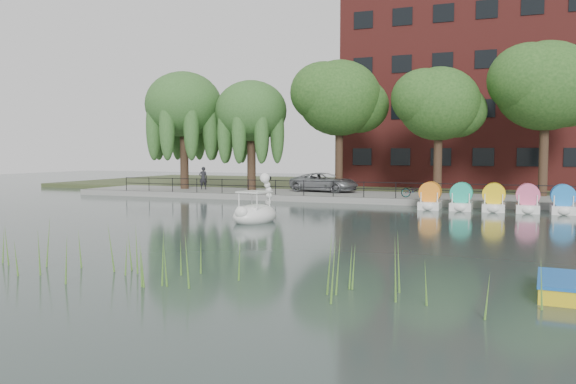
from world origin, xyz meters
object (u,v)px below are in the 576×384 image
Objects in this scene: minivan at (324,181)px; yellow_rowboat at (565,286)px; pedestrian at (203,176)px; swan_boat at (256,211)px; bicycle at (415,189)px.

minivan is 2.50× the size of yellow_rowboat.
pedestrian is 0.69× the size of swan_boat.
yellow_rowboat is at bearing -172.87° from bicycle.
bicycle is 13.20m from swan_boat.
yellow_rowboat is (6.57, -21.77, -0.68)m from bicycle.
pedestrian is at bearing 73.54° from bicycle.
pedestrian reaches higher than minivan.
swan_boat is (-5.48, -12.00, -0.41)m from bicycle.
swan_boat is 1.26× the size of yellow_rowboat.
yellow_rowboat is (22.80, -23.70, -1.17)m from pedestrian.
minivan is at bearing 57.75° from bicycle.
yellow_rowboat is at bearing 96.27° from pedestrian.
pedestrian is 17.63m from swan_boat.
minivan is 28.06m from yellow_rowboat.
yellow_rowboat is at bearing -141.15° from minivan.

